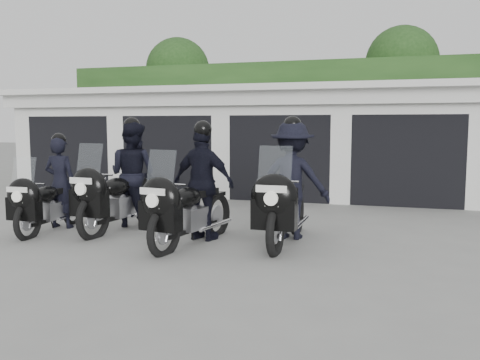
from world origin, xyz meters
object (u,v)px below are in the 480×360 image
(police_bike_c, at_px, (197,190))
(police_bike_b, at_px, (126,180))
(police_bike_d, at_px, (289,186))
(police_bike_a, at_px, (51,191))

(police_bike_c, bearing_deg, police_bike_b, 168.33)
(police_bike_b, relative_size, police_bike_c, 1.04)
(police_bike_c, bearing_deg, police_bike_d, 32.25)
(police_bike_d, bearing_deg, police_bike_c, -157.67)
(police_bike_b, distance_m, police_bike_c, 1.85)
(police_bike_b, bearing_deg, police_bike_a, -146.31)
(police_bike_b, distance_m, police_bike_d, 3.16)
(police_bike_b, xyz_separation_m, police_bike_c, (1.71, -0.70, -0.03))
(police_bike_c, distance_m, police_bike_d, 1.55)
(police_bike_a, relative_size, police_bike_d, 0.86)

